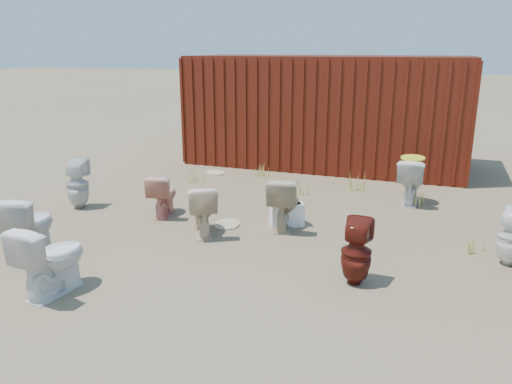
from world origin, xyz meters
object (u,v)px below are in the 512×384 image
(toilet_front_pink, at_px, (163,195))
(toilet_front_a, at_px, (29,226))
(toilet_back_a, at_px, (77,184))
(toilet_back_yellowlid, at_px, (411,181))
(loose_tank, at_px, (287,215))
(toilet_back_beige_left, at_px, (202,209))
(shipping_container, at_px, (327,111))
(toilet_front_maroon, at_px, (356,252))
(toilet_front_c, at_px, (51,258))
(toilet_back_e, at_px, (511,237))
(toilet_back_beige_right, at_px, (284,202))

(toilet_front_pink, bearing_deg, toilet_front_a, 57.42)
(toilet_back_a, distance_m, toilet_back_yellowlid, 5.58)
(toilet_front_a, bearing_deg, loose_tank, -157.12)
(toilet_back_a, bearing_deg, toilet_back_beige_left, 153.30)
(shipping_container, xyz_separation_m, toilet_front_maroon, (1.68, -5.92, -0.82))
(toilet_front_c, relative_size, toilet_back_beige_left, 1.09)
(toilet_front_maroon, distance_m, toilet_back_beige_left, 2.46)
(toilet_back_yellowlid, bearing_deg, toilet_back_e, 122.20)
(toilet_front_maroon, bearing_deg, toilet_front_c, 25.25)
(toilet_front_maroon, relative_size, toilet_back_yellowlid, 0.97)
(toilet_front_pink, xyz_separation_m, toilet_back_a, (-1.51, -0.16, 0.07))
(toilet_front_a, xyz_separation_m, toilet_back_beige_right, (2.69, 2.14, -0.03))
(toilet_front_c, distance_m, toilet_back_e, 5.35)
(toilet_back_beige_left, xyz_separation_m, toilet_back_beige_right, (1.02, 0.64, 0.02))
(toilet_front_c, bearing_deg, toilet_front_a, -29.67)
(loose_tank, bearing_deg, toilet_front_a, -174.40)
(toilet_back_beige_right, bearing_deg, toilet_front_maroon, 122.43)
(toilet_back_yellowlid, bearing_deg, toilet_back_beige_left, 44.71)
(toilet_back_beige_left, distance_m, toilet_back_beige_right, 1.21)
(shipping_container, xyz_separation_m, toilet_back_beige_right, (0.39, -4.45, -0.81))
(toilet_front_maroon, bearing_deg, toilet_back_beige_left, -18.35)
(toilet_front_a, distance_m, toilet_back_beige_left, 2.24)
(loose_tank, bearing_deg, toilet_back_beige_left, -179.20)
(toilet_front_c, relative_size, loose_tank, 1.60)
(loose_tank, bearing_deg, toilet_back_yellowlid, 14.48)
(toilet_front_pink, xyz_separation_m, toilet_back_beige_right, (1.97, 0.11, 0.05))
(toilet_front_maroon, relative_size, loose_tank, 1.52)
(toilet_front_a, xyz_separation_m, toilet_front_pink, (0.72, 2.03, -0.08))
(toilet_back_beige_right, distance_m, toilet_back_e, 2.99)
(toilet_back_beige_left, xyz_separation_m, loose_tank, (1.04, 0.72, -0.19))
(toilet_front_pink, distance_m, loose_tank, 2.00)
(toilet_back_a, height_order, loose_tank, toilet_back_a)
(toilet_front_c, xyz_separation_m, loose_tank, (1.76, 2.89, -0.23))
(toilet_front_pink, xyz_separation_m, toilet_front_c, (0.23, -2.71, 0.06))
(toilet_front_maroon, bearing_deg, loose_tank, -49.23)
(toilet_back_beige_left, bearing_deg, shipping_container, -128.28)
(toilet_front_maroon, bearing_deg, toilet_front_a, 10.89)
(toilet_front_a, distance_m, toilet_front_pink, 2.16)
(toilet_back_a, height_order, toilet_back_e, toilet_back_a)
(shipping_container, height_order, toilet_front_c, shipping_container)
(toilet_back_beige_left, bearing_deg, toilet_front_a, 10.78)
(shipping_container, xyz_separation_m, toilet_back_a, (-3.09, -4.72, -0.79))
(toilet_front_maroon, bearing_deg, toilet_back_beige_right, -47.36)
(toilet_back_beige_right, bearing_deg, toilet_back_beige_left, 23.28)
(toilet_front_c, height_order, toilet_back_a, toilet_back_a)
(shipping_container, bearing_deg, toilet_back_yellowlid, -51.29)
(shipping_container, relative_size, loose_tank, 12.00)
(toilet_front_c, xyz_separation_m, toilet_back_e, (4.71, 2.52, -0.04))
(shipping_container, xyz_separation_m, toilet_front_c, (-1.35, -7.27, -0.80))
(toilet_front_maroon, relative_size, toilet_back_e, 1.06)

